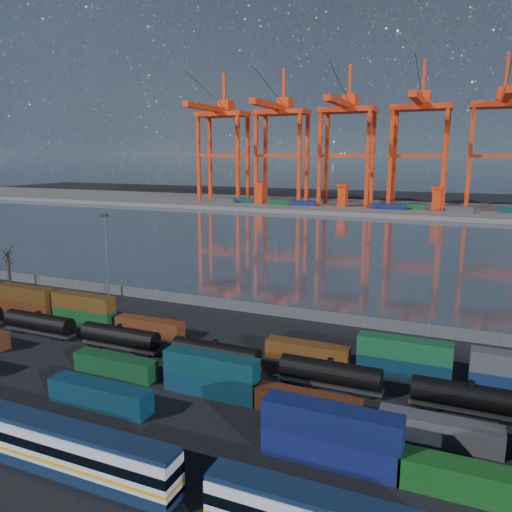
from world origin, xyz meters
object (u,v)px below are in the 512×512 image
at_px(passenger_train, 64,450).
at_px(bare_tree, 9,266).
at_px(tanker_string, 78,330).
at_px(gantry_cranes, 383,121).

height_order(passenger_train, bare_tree, bare_tree).
xyz_separation_m(tanker_string, gantry_cranes, (10.71, 198.40, 41.91)).
height_order(tanker_string, bare_tree, bare_tree).
distance_m(tanker_string, bare_tree, 41.40).
distance_m(passenger_train, bare_tree, 73.34).
xyz_separation_m(tanker_string, bare_tree, (-36.47, 19.43, 2.53)).
bearing_deg(tanker_string, gantry_cranes, 86.91).
bearing_deg(bare_tree, gantry_cranes, 75.23).
distance_m(tanker_string, gantry_cranes, 203.06).
xyz_separation_m(passenger_train, gantry_cranes, (-10.91, 223.68, 41.44)).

